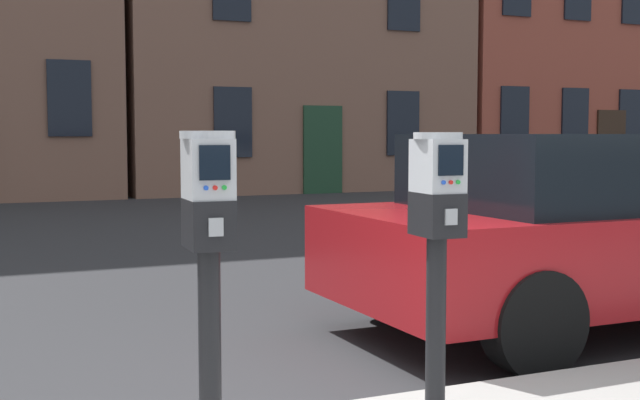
# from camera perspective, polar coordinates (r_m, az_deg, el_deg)

# --- Properties ---
(parking_meter_near_kerb) EXTENTS (0.23, 0.26, 1.29)m
(parking_meter_near_kerb) POSITION_cam_1_polar(r_m,az_deg,el_deg) (3.28, -7.65, -2.30)
(parking_meter_near_kerb) COLOR black
(parking_meter_near_kerb) RESTS_ON sidewalk_slab
(parking_meter_twin_adjacent) EXTENTS (0.23, 0.26, 1.29)m
(parking_meter_twin_adjacent) POSITION_cam_1_polar(r_m,az_deg,el_deg) (3.71, 8.04, -1.57)
(parking_meter_twin_adjacent) COLOR black
(parking_meter_twin_adjacent) RESTS_ON sidewalk_slab
(parked_car_dark_hatchback) EXTENTS (4.44, 1.88, 1.42)m
(parked_car_dark_hatchback) POSITION_cam_1_polar(r_m,az_deg,el_deg) (6.54, 19.89, -1.64)
(parked_car_dark_hatchback) COLOR maroon
(parked_car_dark_hatchback) RESTS_ON ground_plane
(townhouse_cream_stone) EXTENTS (8.88, 5.62, 9.23)m
(townhouse_cream_stone) POSITION_cam_1_polar(r_m,az_deg,el_deg) (22.67, -2.80, 12.65)
(townhouse_cream_stone) COLOR brown
(townhouse_cream_stone) RESTS_ON ground_plane
(townhouse_brick_corner) EXTENTS (8.13, 5.71, 10.31)m
(townhouse_brick_corner) POSITION_cam_1_polar(r_m,az_deg,el_deg) (27.11, 14.94, 12.31)
(townhouse_brick_corner) COLOR brown
(townhouse_brick_corner) RESTS_ON ground_plane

